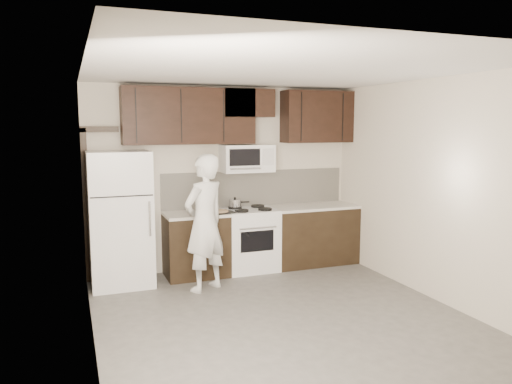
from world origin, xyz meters
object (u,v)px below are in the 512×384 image
stove (250,239)px  refrigerator (120,219)px  microwave (247,158)px  person (205,223)px

stove → refrigerator: 1.90m
microwave → refrigerator: bearing=-174.9°
stove → microwave: 1.20m
refrigerator → stove: bearing=1.5°
stove → refrigerator: bearing=-178.5°
microwave → refrigerator: 2.00m
microwave → refrigerator: (-1.85, -0.17, -0.75)m
refrigerator → person: size_ratio=1.01×
microwave → refrigerator: size_ratio=0.42×
stove → refrigerator: refrigerator is taller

